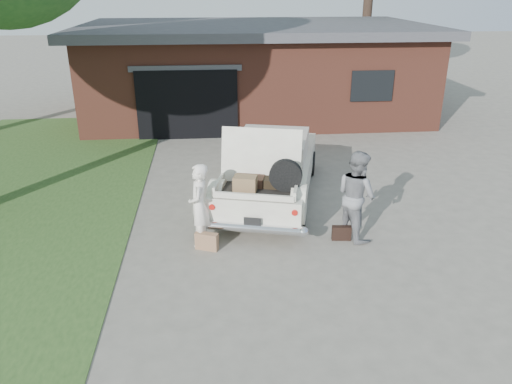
{
  "coord_description": "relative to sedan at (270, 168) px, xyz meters",
  "views": [
    {
      "loc": [
        -0.81,
        -7.9,
        4.67
      ],
      "look_at": [
        0.0,
        0.6,
        1.1
      ],
      "focal_mm": 35.0,
      "sensor_mm": 36.0,
      "label": 1
    }
  ],
  "objects": [
    {
      "name": "woman_left",
      "position": [
        -1.61,
        -2.15,
        0.09
      ],
      "size": [
        0.41,
        0.61,
        1.63
      ],
      "primitive_type": "imported",
      "rotation": [
        0.0,
        0.0,
        -1.61
      ],
      "color": "white",
      "rests_on": "ground"
    },
    {
      "name": "suitcase_right",
      "position": [
        1.15,
        -2.24,
        -0.58
      ],
      "size": [
        0.39,
        0.16,
        0.29
      ],
      "primitive_type": "cube",
      "rotation": [
        0.0,
        0.0,
        -0.12
      ],
      "color": "black",
      "rests_on": "ground"
    },
    {
      "name": "house",
      "position": [
        0.44,
        8.6,
        0.95
      ],
      "size": [
        12.8,
        7.8,
        3.3
      ],
      "color": "brown",
      "rests_on": "ground"
    },
    {
      "name": "woman_right",
      "position": [
        1.42,
        -2.13,
        0.17
      ],
      "size": [
        0.97,
        1.07,
        1.79
      ],
      "primitive_type": "imported",
      "rotation": [
        0.0,
        0.0,
        1.99
      ],
      "color": "gray",
      "rests_on": "ground"
    },
    {
      "name": "suitcase_left",
      "position": [
        -1.49,
        -2.38,
        -0.56
      ],
      "size": [
        0.46,
        0.29,
        0.34
      ],
      "primitive_type": "cube",
      "rotation": [
        0.0,
        0.0,
        -0.39
      ],
      "color": "#9C704F",
      "rests_on": "ground"
    },
    {
      "name": "ground",
      "position": [
        -0.55,
        -2.87,
        -0.72
      ],
      "size": [
        90.0,
        90.0,
        0.0
      ],
      "primitive_type": "plane",
      "color": "gray",
      "rests_on": "ground"
    },
    {
      "name": "grass_strip",
      "position": [
        -6.05,
        0.13,
        -0.71
      ],
      "size": [
        6.0,
        16.0,
        0.02
      ],
      "primitive_type": "cube",
      "color": "#2D4C1E",
      "rests_on": "ground"
    },
    {
      "name": "sedan",
      "position": [
        0.0,
        0.0,
        0.0
      ],
      "size": [
        3.1,
        5.26,
        2.03
      ],
      "rotation": [
        0.0,
        0.0,
        -0.26
      ],
      "color": "white",
      "rests_on": "ground"
    }
  ]
}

